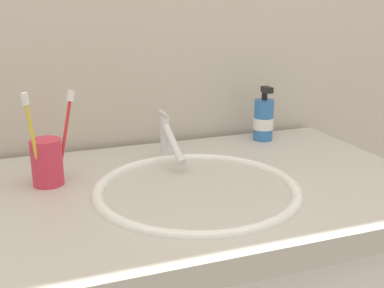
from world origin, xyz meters
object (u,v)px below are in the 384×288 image
at_px(faucet, 168,139).
at_px(toothbrush_cup, 47,162).
at_px(soap_dispenser, 263,120).
at_px(toothbrush_yellow, 32,135).
at_px(toothbrush_red, 66,129).

xyz_separation_m(faucet, toothbrush_cup, (-0.28, -0.06, -0.01)).
bearing_deg(faucet, soap_dispenser, 15.58).
distance_m(toothbrush_yellow, soap_dispenser, 0.64).
distance_m(toothbrush_red, soap_dispenser, 0.56).
height_order(toothbrush_red, soap_dispenser, toothbrush_red).
height_order(toothbrush_yellow, soap_dispenser, toothbrush_yellow).
distance_m(faucet, soap_dispenser, 0.31).
relative_size(toothbrush_red, soap_dispenser, 1.25).
relative_size(toothbrush_cup, soap_dispenser, 0.65).
xyz_separation_m(toothbrush_yellow, soap_dispenser, (0.61, 0.17, -0.06)).
relative_size(toothbrush_cup, toothbrush_red, 0.52).
bearing_deg(toothbrush_yellow, soap_dispenser, 15.73).
distance_m(faucet, toothbrush_yellow, 0.33).
distance_m(toothbrush_cup, soap_dispenser, 0.60).
height_order(toothbrush_cup, toothbrush_red, toothbrush_red).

